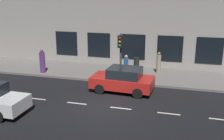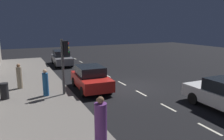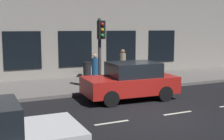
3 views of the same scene
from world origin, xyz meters
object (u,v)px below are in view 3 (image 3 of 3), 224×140
at_px(parked_car_0, 131,81).
at_px(pedestrian_1, 95,70).
at_px(traffic_light, 100,42).
at_px(pedestrian_0, 123,65).
at_px(trash_bin, 87,70).

bearing_deg(parked_car_0, pedestrian_1, 11.54).
height_order(traffic_light, pedestrian_0, traffic_light).
xyz_separation_m(pedestrian_0, trash_bin, (0.86, 1.87, -0.31)).
bearing_deg(traffic_light, pedestrian_1, -8.51).
bearing_deg(pedestrian_0, parked_car_0, 161.80).
height_order(traffic_light, parked_car_0, traffic_light).
distance_m(traffic_light, pedestrian_1, 1.88).
height_order(parked_car_0, trash_bin, parked_car_0).
height_order(parked_car_0, pedestrian_1, pedestrian_1).
height_order(pedestrian_1, trash_bin, pedestrian_1).
distance_m(parked_car_0, pedestrian_0, 4.66).
bearing_deg(pedestrian_1, pedestrian_0, -84.54).
height_order(traffic_light, trash_bin, traffic_light).
bearing_deg(traffic_light, pedestrian_0, -44.49).
bearing_deg(pedestrian_0, traffic_light, 140.22).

